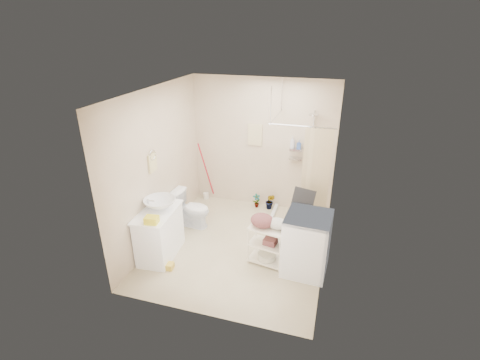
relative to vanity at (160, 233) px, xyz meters
The scene contains 23 objects.
floor 1.36m from the vanity, 26.42° to the left, with size 3.20×3.20×0.00m, color beige.
ceiling 2.55m from the vanity, 26.42° to the left, with size 2.80×3.20×0.04m, color silver.
wall_back 2.62m from the vanity, 61.94° to the left, with size 2.80×0.04×2.60m, color beige.
wall_front 1.79m from the vanity, 41.42° to the right, with size 2.80×0.04×2.60m, color beige.
wall_left 1.09m from the vanity, 112.60° to the left, with size 0.04×3.20×2.60m, color beige.
wall_right 2.77m from the vanity, 12.69° to the left, with size 0.04×3.20×2.60m, color beige.
vanity is the anchor object (origin of this frame).
sink 0.50m from the vanity, 83.08° to the left, with size 0.50×0.50×0.17m, color silver.
counter_basket 0.58m from the vanity, 73.25° to the right, with size 0.19×0.15×0.11m, color yellow.
floor_basket 0.53m from the vanity, 48.33° to the right, with size 0.24×0.19×0.13m, color gold.
toilet 1.00m from the vanity, 83.06° to the left, with size 0.39×0.68×0.70m, color white.
mop 2.10m from the vanity, 91.22° to the left, with size 0.12×0.12×1.27m, color red, non-canonical shape.
potted_plant_a 2.30m from the vanity, 61.08° to the left, with size 0.16×0.11×0.30m, color #995435.
potted_plant_b 2.46m from the vanity, 55.43° to the left, with size 0.19×0.15×0.34m, color brown.
hanging_towel 2.62m from the vanity, 64.90° to the left, with size 0.28×0.03×0.42m, color beige.
towel_ring 1.15m from the vanity, 120.30° to the left, with size 0.04×0.22×0.34m, color beige, non-canonical shape.
tp_holder 0.73m from the vanity, 107.71° to the left, with size 0.08×0.12×0.14m, color white, non-canonical shape.
shower 2.67m from the vanity, 38.98° to the left, with size 1.10×1.10×2.10m, color silver, non-canonical shape.
shampoo_bottle_a 2.91m from the vanity, 49.86° to the left, with size 0.09×0.09×0.23m, color silver.
shampoo_bottle_b 2.98m from the vanity, 47.95° to the left, with size 0.07×0.08×0.17m, color #325093.
washing_machine 2.32m from the vanity, ahead, with size 0.65×0.67×0.95m, color white.
laundry_rack 1.73m from the vanity, ahead, with size 0.56×0.33×0.77m, color white, non-canonical shape.
ironing_board 2.20m from the vanity, 15.94° to the left, with size 0.34×0.10×1.19m, color black, non-canonical shape.
Camera 1 is at (1.42, -4.74, 3.46)m, focal length 26.00 mm.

